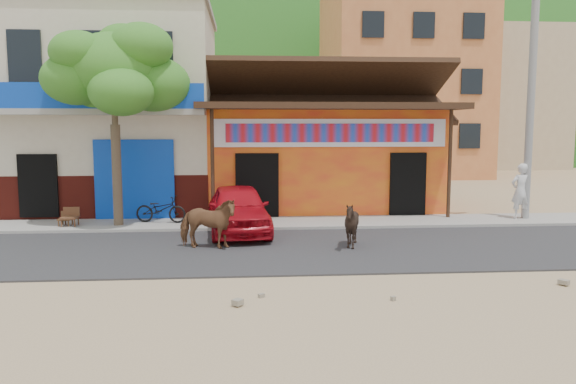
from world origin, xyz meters
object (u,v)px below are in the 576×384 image
at_px(tree, 115,124).
at_px(scooter, 161,209).
at_px(cow_dark, 351,225).
at_px(cow_tan, 207,223).
at_px(red_car, 238,209).
at_px(utility_pole, 531,92).
at_px(cafe_chair_left, 65,213).
at_px(cafe_chair_right, 69,209).
at_px(pedestrian, 520,191).

height_order(tree, scooter, tree).
bearing_deg(tree, cow_dark, -27.15).
relative_size(tree, scooter, 3.81).
xyz_separation_m(cow_tan, red_car, (0.74, 2.03, 0.06)).
distance_m(tree, cow_dark, 7.67).
xyz_separation_m(utility_pole, cow_dark, (-6.35, -3.51, -3.50)).
bearing_deg(cow_tan, cafe_chair_left, 66.90).
height_order(cow_dark, scooter, cow_dark).
xyz_separation_m(cow_tan, cafe_chair_right, (-4.26, 3.06, -0.05)).
distance_m(cow_dark, cafe_chair_right, 8.49).
relative_size(utility_pole, cow_tan, 5.30).
bearing_deg(cafe_chair_right, pedestrian, 0.77).
xyz_separation_m(pedestrian, cafe_chair_right, (-14.00, -0.27, -0.38)).
distance_m(tree, red_car, 4.46).
relative_size(cow_tan, cow_dark, 1.30).
distance_m(tree, cafe_chair_right, 2.86).
distance_m(red_car, cafe_chair_right, 5.11).
xyz_separation_m(cow_dark, cafe_chair_right, (-7.85, 3.22, 0.01)).
xyz_separation_m(cow_dark, cafe_chair_left, (-8.00, 3.29, -0.11)).
height_order(tree, red_car, tree).
relative_size(cow_tan, pedestrian, 0.85).
relative_size(utility_pole, cow_dark, 6.87).
distance_m(pedestrian, cafe_chair_right, 14.01).
relative_size(cow_tan, cafe_chair_right, 1.49).
relative_size(tree, utility_pole, 0.75).
height_order(cow_tan, cafe_chair_right, cow_tan).
xyz_separation_m(scooter, cafe_chair_right, (-2.62, -0.37, 0.09)).
relative_size(cow_dark, red_car, 0.29).
height_order(tree, pedestrian, tree).
bearing_deg(cow_dark, cafe_chair_left, -144.70).
distance_m(cow_dark, scooter, 6.35).
bearing_deg(cafe_chair_right, cow_dark, -22.65).
height_order(utility_pole, red_car, utility_pole).
height_order(utility_pole, cafe_chair_left, utility_pole).
height_order(utility_pole, cow_tan, utility_pole).
xyz_separation_m(utility_pole, red_car, (-9.20, -1.31, -3.39)).
height_order(cow_tan, cafe_chair_left, cow_tan).
bearing_deg(utility_pole, cafe_chair_left, -179.12).
bearing_deg(cafe_chair_left, pedestrian, 6.51).
distance_m(tree, cow_tan, 4.90).
distance_m(utility_pole, cafe_chair_right, 14.63).
bearing_deg(cow_tan, tree, 54.49).
bearing_deg(cow_dark, red_car, -159.92).
relative_size(scooter, pedestrian, 0.89).
xyz_separation_m(tree, cow_tan, (2.86, -3.14, -2.44)).
relative_size(utility_pole, scooter, 5.08).
bearing_deg(cow_tan, cow_dark, -80.41).
xyz_separation_m(scooter, cafe_chair_left, (-2.77, -0.31, -0.02)).
bearing_deg(utility_pole, tree, -179.10).
distance_m(tree, scooter, 2.87).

